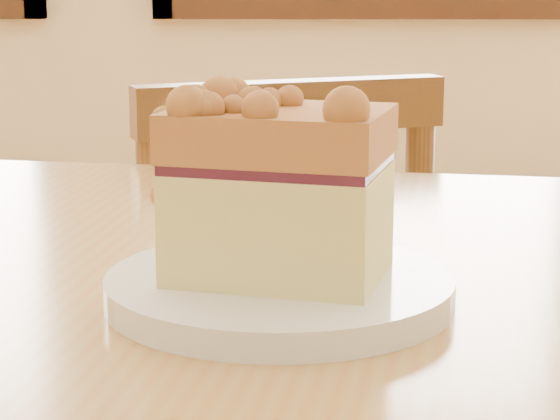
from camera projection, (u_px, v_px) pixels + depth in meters
name	position (u px, v px, depth m)	size (l,w,h in m)	color
cafe_chair_main	(254.00, 395.00, 1.34)	(0.48, 0.48, 0.83)	brown
plate	(279.00, 290.00, 0.62)	(0.20, 0.20, 0.02)	white
cake_slice	(277.00, 184.00, 0.60)	(0.14, 0.11, 0.11)	#FAEF8D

